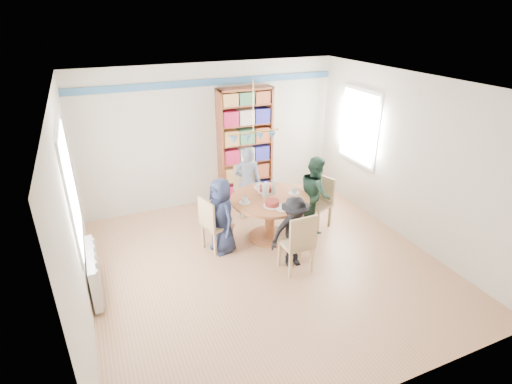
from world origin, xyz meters
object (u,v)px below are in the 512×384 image
person_right (315,193)px  person_left (222,216)px  chair_far (246,187)px  chair_near (299,241)px  chair_right (320,200)px  radiator (94,272)px  person_near (294,232)px  dining_table (270,208)px  bookshelf (245,146)px  chair_left (213,222)px  person_far (248,183)px

person_right → person_left: bearing=108.6°
chair_far → person_left: size_ratio=0.75×
chair_far → chair_near: (-0.04, -2.10, 0.02)m
person_left → chair_near: bearing=26.7°
chair_right → chair_far: size_ratio=0.98×
radiator → chair_far: (2.80, 1.45, 0.17)m
person_near → dining_table: bearing=93.4°
chair_right → dining_table: bearing=-177.2°
chair_near → person_right: bearing=49.6°
person_near → chair_near: bearing=-93.9°
chair_near → person_right: size_ratio=0.73×
dining_table → bookshelf: bearing=81.9°
dining_table → chair_left: chair_left is taller
chair_far → person_right: size_ratio=0.70×
dining_table → person_left: 0.86m
chair_right → bookshelf: 1.87m
chair_far → person_right: person_right is taller
chair_far → person_near: bearing=-90.5°
dining_table → person_far: 0.89m
person_right → person_near: size_ratio=1.17×
radiator → person_left: 1.99m
dining_table → person_far: person_far is taller
bookshelf → chair_left: bearing=-126.7°
chair_left → person_near: bearing=-41.9°
person_left → person_far: size_ratio=0.92×
person_left → chair_right: bearing=80.4°
radiator → person_right: bearing=6.3°
chair_near → person_left: person_left is taller
chair_near → person_far: bearing=90.0°
chair_near → bookshelf: 2.77m
radiator → person_right: (3.66, 0.41, 0.31)m
chair_left → chair_far: (0.99, 1.04, 0.01)m
dining_table → chair_right: bearing=2.8°
chair_near → person_near: person_near is taller
person_right → person_far: (-0.90, 0.86, 0.01)m
chair_left → radiator: bearing=-167.3°
chair_near → person_far: 1.93m
person_left → person_right: bearing=79.4°
person_far → chair_near: bearing=109.4°
dining_table → person_far: size_ratio=0.96×
chair_left → person_far: bearing=42.2°
chair_left → chair_right: 1.99m
person_far → person_near: (0.03, -1.74, -0.11)m
chair_right → person_near: 1.36m
radiator → person_left: person_left is taller
person_far → person_left: bearing=67.7°
dining_table → bookshelf: bookshelf is taller
chair_left → bookshelf: bearing=53.3°
chair_left → chair_near: bearing=-48.2°
chair_left → chair_far: size_ratio=0.98×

